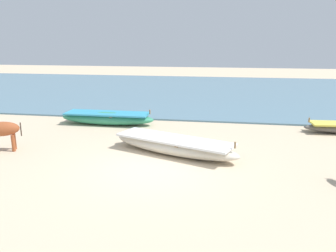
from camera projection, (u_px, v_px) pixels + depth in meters
ground at (152, 169)px, 10.06m from camera, size 80.00×80.00×0.00m
sea_water at (197, 91)px, 25.55m from camera, size 60.00×20.00×0.08m
fishing_boat_2 at (107, 118)px, 15.38m from camera, size 4.37×1.15×0.75m
fishing_boat_3 at (174, 145)px, 11.35m from camera, size 4.76×2.73×0.75m
cow_adult_rust at (0, 130)px, 11.50m from camera, size 1.55×0.97×1.05m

